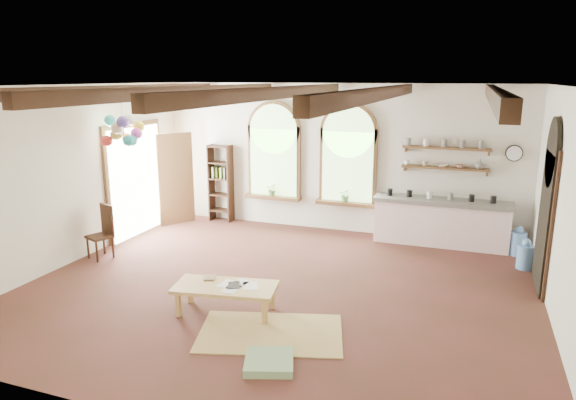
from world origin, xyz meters
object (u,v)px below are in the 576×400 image
at_px(coffee_table, 225,289).
at_px(side_chair, 101,243).
at_px(kitchen_counter, 441,222).
at_px(balloon_cluster, 123,131).

height_order(coffee_table, side_chair, side_chair).
bearing_deg(kitchen_counter, coffee_table, -122.28).
relative_size(side_chair, balloon_cluster, 0.89).
bearing_deg(side_chair, balloon_cluster, 67.85).
distance_m(coffee_table, side_chair, 3.49).
relative_size(kitchen_counter, side_chair, 2.65).
xyz_separation_m(kitchen_counter, balloon_cluster, (-5.71, -2.40, 1.86)).
xyz_separation_m(coffee_table, balloon_cluster, (-3.01, 1.88, 1.97)).
height_order(coffee_table, balloon_cluster, balloon_cluster).
bearing_deg(coffee_table, kitchen_counter, 57.72).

